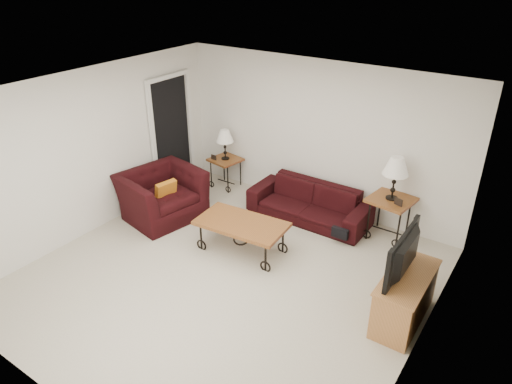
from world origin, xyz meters
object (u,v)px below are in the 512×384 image
side_table_right (389,218)px  lamp_right (395,178)px  sofa (309,203)px  coffee_table (242,236)px  armchair (162,195)px  television (410,256)px  side_table_left (226,173)px  backpack (344,226)px  tv_stand (404,298)px  lamp_left (225,145)px

side_table_right → lamp_right: (0.00, 0.00, 0.66)m
sofa → coffee_table: 1.43m
lamp_right → side_table_right: bearing=0.0°
side_table_right → armchair: 3.61m
sofa → television: television is taller
side_table_left → side_table_right: side_table_right is taller
side_table_right → coffee_table: 2.26m
backpack → television: bearing=-55.6°
side_table_right → tv_stand: bearing=-64.2°
side_table_right → lamp_left: size_ratio=1.19×
lamp_left → lamp_right: bearing=0.0°
lamp_right → television: (0.79, -1.67, -0.09)m
armchair → backpack: 2.97m
side_table_left → lamp_right: lamp_right is taller
side_table_right → coffee_table: side_table_right is taller
side_table_right → lamp_left: 3.16m
lamp_left → side_table_right: bearing=0.0°
sofa → lamp_left: bearing=174.5°
backpack → tv_stand: bearing=-55.1°
sofa → coffee_table: bearing=-104.4°
side_table_right → lamp_right: size_ratio=1.00×
side_table_left → coffee_table: (1.50, -1.57, -0.04)m
lamp_left → armchair: lamp_left is taller
sofa → armchair: bearing=-147.3°
sofa → side_table_left: (-1.85, 0.18, -0.01)m
coffee_table → backpack: (1.12, 1.08, 0.01)m
television → lamp_left: bearing=-113.2°
sofa → coffee_table: size_ratio=1.55×
side_table_left → coffee_table: side_table_left is taller
side_table_left → lamp_right: 3.20m
lamp_left → television: television is taller
sofa → side_table_left: bearing=174.5°
sofa → backpack: (0.76, -0.30, -0.04)m
side_table_right → armchair: bearing=-155.8°
side_table_left → backpack: size_ratio=1.11×
side_table_right → side_table_left: bearing=180.0°
sofa → lamp_right: (1.27, 0.18, 0.71)m
backpack → lamp_left: bearing=156.5°
lamp_right → armchair: 3.66m
lamp_left → television: 4.26m
lamp_left → lamp_right: size_ratio=0.84×
side_table_left → tv_stand: size_ratio=0.53×
armchair → coffee_table: bearing=-81.5°
lamp_right → tv_stand: lamp_right is taller
coffee_table → television: 2.51m
lamp_right → backpack: 1.02m
lamp_left → tv_stand: lamp_left is taller
side_table_left → television: (3.91, -1.67, 0.63)m
side_table_right → coffee_table: bearing=-136.1°
coffee_table → tv_stand: size_ratio=1.21×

